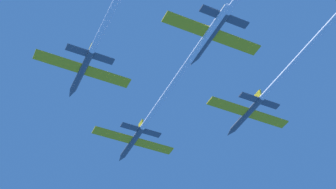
{
  "coord_description": "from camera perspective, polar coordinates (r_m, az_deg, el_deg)",
  "views": [
    {
      "loc": [
        -29.22,
        -78.48,
        -62.0
      ],
      "look_at": [
        0.17,
        -16.32,
        0.04
      ],
      "focal_mm": 53.94,
      "sensor_mm": 36.0,
      "label": 1
    }
  ],
  "objects": [
    {
      "name": "jet_left_wing",
      "position": [
        82.37,
        -7.51,
        7.13
      ],
      "size": [
        17.15,
        42.22,
        2.84
      ],
      "color": "#4C5660"
    },
    {
      "name": "jet_right_wing",
      "position": [
        93.55,
        11.85,
        1.04
      ],
      "size": [
        17.15,
        39.88,
        2.84
      ],
      "color": "#4C5660"
    },
    {
      "name": "jet_lead",
      "position": [
        95.19,
        -1.35,
        -1.56
      ],
      "size": [
        17.15,
        46.11,
        2.84
      ],
      "color": "#4C5660"
    }
  ]
}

